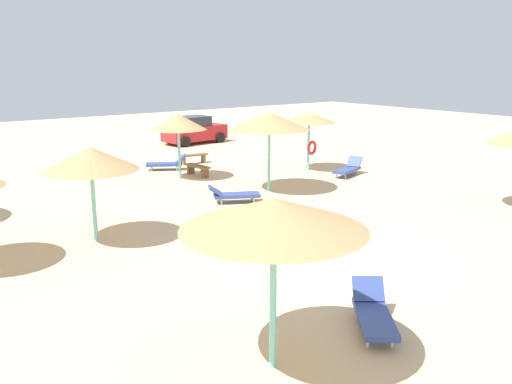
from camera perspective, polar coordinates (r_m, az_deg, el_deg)
The scene contains 13 objects.
ground_plane at distance 14.94m, azimuth 6.98°, elevation -6.65°, with size 80.00×80.00×0.00m, color #DBBA8C.
parasol_1 at distance 8.80m, azimuth 1.86°, elevation -2.38°, with size 3.10×3.10×3.00m.
parasol_2 at distance 24.16m, azimuth -8.11°, elevation 7.25°, with size 2.45×2.45×2.88m.
parasol_3 at distance 25.98m, azimuth 5.58°, elevation 7.67°, with size 2.52×2.52×2.77m.
parasol_4 at distance 21.58m, azimuth 1.39°, elevation 7.42°, with size 3.19×3.19×3.17m.
parasol_6 at distance 16.09m, azimuth -16.86°, elevation 3.33°, with size 2.70×2.70×2.78m.
lounger_1 at distance 11.21m, azimuth 12.14°, elevation -12.23°, with size 1.67×1.86×0.76m.
lounger_2 at distance 26.58m, azimuth -9.26°, elevation 2.96°, with size 1.96×1.49×0.73m.
lounger_3 at distance 25.29m, azimuth 9.59°, elevation 2.42°, with size 1.96×1.19×0.80m.
lounger_4 at distance 20.19m, azimuth -2.40°, elevation -0.26°, with size 1.98×1.44×0.67m.
bench_0 at distance 28.02m, azimuth -6.55°, elevation 3.65°, with size 1.54×0.59×0.49m.
bench_2 at distance 25.01m, azimuth -6.10°, elevation 2.46°, with size 0.50×1.52×0.49m.
parked_car at distance 34.89m, azimuth -6.47°, elevation 6.40°, with size 4.15×2.30×1.72m.
Camera 1 is at (-9.80, -10.04, 5.15)m, focal length 38.37 mm.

